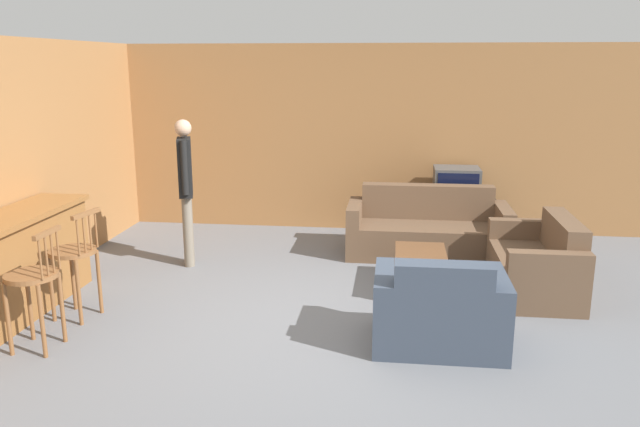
% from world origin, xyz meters
% --- Properties ---
extents(ground_plane, '(24.00, 24.00, 0.00)m').
position_xyz_m(ground_plane, '(0.00, 0.00, 0.00)').
color(ground_plane, slate).
extents(wall_back, '(9.40, 0.08, 2.60)m').
position_xyz_m(wall_back, '(0.00, 3.46, 1.30)').
color(wall_back, '#9E6B3D').
rests_on(wall_back, ground_plane).
extents(wall_left, '(0.08, 8.46, 2.60)m').
position_xyz_m(wall_left, '(-3.28, 1.23, 1.30)').
color(wall_left, '#9E6B3D').
rests_on(wall_left, ground_plane).
extents(bar_chair_near, '(0.44, 0.44, 1.04)m').
position_xyz_m(bar_chair_near, '(-2.35, -0.79, 0.58)').
color(bar_chair_near, brown).
rests_on(bar_chair_near, ground_plane).
extents(bar_chair_mid, '(0.50, 0.50, 1.04)m').
position_xyz_m(bar_chair_mid, '(-2.35, -0.12, 0.58)').
color(bar_chair_mid, brown).
rests_on(bar_chair_mid, ground_plane).
extents(couch_far, '(1.97, 0.84, 0.84)m').
position_xyz_m(couch_far, '(1.00, 2.29, 0.30)').
color(couch_far, brown).
rests_on(couch_far, ground_plane).
extents(armchair_near, '(1.10, 0.80, 0.82)m').
position_xyz_m(armchair_near, '(0.98, -0.34, 0.30)').
color(armchair_near, '#384251').
rests_on(armchair_near, ground_plane).
extents(loveseat_right, '(0.77, 1.40, 0.80)m').
position_xyz_m(loveseat_right, '(2.08, 1.09, 0.30)').
color(loveseat_right, brown).
rests_on(loveseat_right, ground_plane).
extents(coffee_table, '(0.54, 0.99, 0.38)m').
position_xyz_m(coffee_table, '(0.88, 1.02, 0.32)').
color(coffee_table, brown).
rests_on(coffee_table, ground_plane).
extents(tv_unit, '(1.11, 0.48, 0.53)m').
position_xyz_m(tv_unit, '(1.40, 3.06, 0.27)').
color(tv_unit, black).
rests_on(tv_unit, ground_plane).
extents(tv, '(0.60, 0.51, 0.45)m').
position_xyz_m(tv, '(1.40, 3.06, 0.76)').
color(tv, '#4C4C4C').
rests_on(tv, tv_unit).
extents(person_by_window, '(0.26, 0.47, 1.72)m').
position_xyz_m(person_by_window, '(-1.82, 1.53, 0.99)').
color(person_by_window, '#756B5B').
rests_on(person_by_window, ground_plane).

